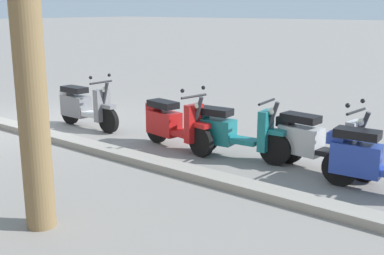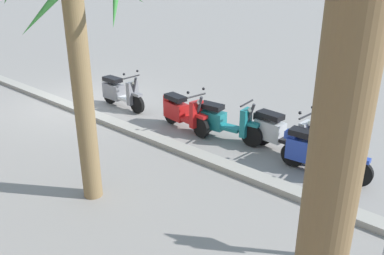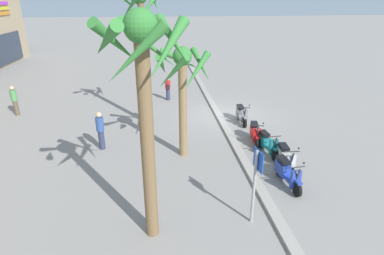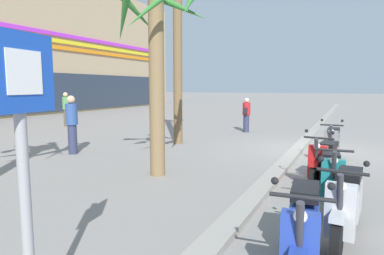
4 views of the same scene
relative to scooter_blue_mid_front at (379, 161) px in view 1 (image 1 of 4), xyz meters
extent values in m
plane|color=gray|center=(7.24, 0.66, -0.46)|extent=(200.00, 200.00, 0.00)
cube|color=gray|center=(7.24, 1.06, -0.40)|extent=(60.00, 0.36, 0.12)
cylinder|color=black|center=(0.51, 0.04, -0.20)|extent=(0.53, 0.14, 0.52)
cube|color=#233D9E|center=(0.29, 0.02, -0.02)|extent=(0.70, 0.37, 0.44)
cube|color=black|center=(0.31, 0.02, 0.33)|extent=(0.62, 0.35, 0.12)
cube|color=#233D9E|center=(0.59, 0.05, 0.23)|extent=(0.26, 0.22, 0.16)
cylinder|color=black|center=(0.31, -0.34, -0.20)|extent=(0.53, 0.14, 0.52)
cylinder|color=black|center=(1.58, -0.45, -0.20)|extent=(0.53, 0.14, 0.52)
cube|color=black|center=(0.90, -0.39, -0.14)|extent=(0.62, 0.33, 0.08)
cube|color=silver|center=(1.37, -0.43, -0.03)|extent=(0.70, 0.38, 0.44)
cube|color=black|center=(1.39, -0.43, 0.33)|extent=(0.62, 0.35, 0.12)
cube|color=silver|center=(0.49, -0.35, 0.09)|extent=(0.17, 0.35, 0.66)
cube|color=silver|center=(0.31, -0.34, 0.09)|extent=(0.33, 0.19, 0.08)
cylinder|color=#333338|center=(0.41, -0.35, 0.24)|extent=(0.29, 0.09, 0.69)
cylinder|color=black|center=(0.49, -0.35, 0.56)|extent=(0.09, 0.56, 0.04)
sphere|color=white|center=(0.39, -0.34, 0.42)|extent=(0.12, 0.12, 0.12)
cube|color=black|center=(1.66, -0.45, 0.23)|extent=(0.26, 0.22, 0.16)
sphere|color=black|center=(0.49, -0.59, 0.68)|extent=(0.07, 0.07, 0.07)
sphere|color=black|center=(0.53, -0.11, 0.68)|extent=(0.07, 0.07, 0.07)
cylinder|color=black|center=(1.70, -0.21, -0.20)|extent=(0.53, 0.15, 0.52)
cylinder|color=black|center=(3.03, -0.09, -0.20)|extent=(0.53, 0.15, 0.52)
cube|color=#197075|center=(2.31, -0.16, -0.14)|extent=(0.62, 0.33, 0.08)
cube|color=#197075|center=(2.81, -0.11, -0.04)|extent=(0.71, 0.38, 0.42)
cube|color=black|center=(2.83, -0.11, 0.30)|extent=(0.63, 0.35, 0.12)
cube|color=#197075|center=(1.88, -0.20, 0.09)|extent=(0.17, 0.35, 0.66)
cube|color=#197075|center=(1.70, -0.21, 0.09)|extent=(0.33, 0.19, 0.08)
cylinder|color=#333338|center=(1.80, -0.21, 0.24)|extent=(0.29, 0.10, 0.69)
cylinder|color=black|center=(1.88, -0.20, 0.56)|extent=(0.09, 0.56, 0.04)
sphere|color=white|center=(1.78, -0.21, 0.42)|extent=(0.12, 0.12, 0.12)
cube|color=#197075|center=(3.11, -0.08, 0.20)|extent=(0.26, 0.22, 0.16)
cylinder|color=black|center=(2.92, 0.16, -0.20)|extent=(0.53, 0.18, 0.52)
cylinder|color=black|center=(4.11, -0.03, -0.20)|extent=(0.53, 0.18, 0.52)
cube|color=red|center=(3.47, 0.07, -0.14)|extent=(0.64, 0.37, 0.08)
cube|color=red|center=(3.90, 0.00, -0.04)|extent=(0.72, 0.42, 0.43)
cube|color=black|center=(3.92, 0.00, 0.31)|extent=(0.64, 0.39, 0.12)
cube|color=red|center=(3.10, 0.13, 0.09)|extent=(0.19, 0.36, 0.66)
cube|color=red|center=(2.92, 0.16, 0.09)|extent=(0.34, 0.21, 0.08)
cylinder|color=#333338|center=(3.02, 0.14, 0.24)|extent=(0.29, 0.11, 0.69)
cylinder|color=black|center=(3.10, 0.13, 0.56)|extent=(0.13, 0.56, 0.04)
sphere|color=white|center=(3.00, 0.15, 0.42)|extent=(0.12, 0.12, 0.12)
cube|color=red|center=(4.19, -0.04, 0.21)|extent=(0.27, 0.24, 0.16)
sphere|color=black|center=(3.08, -0.11, 0.68)|extent=(0.07, 0.07, 0.07)
sphere|color=black|center=(3.15, 0.37, 0.68)|extent=(0.07, 0.07, 0.07)
cylinder|color=black|center=(5.37, 0.04, -0.20)|extent=(0.52, 0.11, 0.52)
cylinder|color=black|center=(6.64, 0.02, -0.20)|extent=(0.52, 0.11, 0.52)
cube|color=silver|center=(5.95, 0.03, -0.14)|extent=(0.60, 0.29, 0.08)
cube|color=slate|center=(6.42, 0.02, -0.03)|extent=(0.69, 0.33, 0.44)
cube|color=black|center=(6.44, 0.02, 0.32)|extent=(0.61, 0.31, 0.12)
cube|color=slate|center=(5.55, 0.03, 0.09)|extent=(0.15, 0.34, 0.66)
cube|color=slate|center=(5.37, 0.04, 0.09)|extent=(0.32, 0.17, 0.08)
cylinder|color=#333338|center=(5.47, 0.04, 0.24)|extent=(0.28, 0.08, 0.69)
cylinder|color=black|center=(5.55, 0.03, 0.56)|extent=(0.05, 0.56, 0.04)
sphere|color=white|center=(5.45, 0.04, 0.42)|extent=(0.12, 0.12, 0.12)
cube|color=silver|center=(6.72, 0.01, 0.22)|extent=(0.24, 0.20, 0.16)
sphere|color=black|center=(5.57, -0.21, 0.68)|extent=(0.07, 0.07, 0.07)
sphere|color=black|center=(5.58, 0.27, 0.68)|extent=(0.07, 0.07, 0.07)
cylinder|color=olive|center=(2.70, 3.50, 1.65)|extent=(0.34, 0.34, 4.22)
camera|label=1|loc=(-1.95, 6.53, 2.02)|focal=45.76mm
camera|label=2|loc=(-2.92, 7.15, 3.54)|focal=38.01mm
camera|label=3|loc=(-9.42, 4.56, 5.85)|focal=29.46mm
camera|label=4|loc=(-3.64, -0.41, 1.53)|focal=31.26mm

